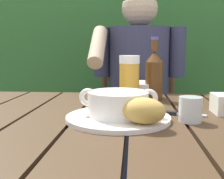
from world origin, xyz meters
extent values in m
cube|color=#46301E|center=(-0.31, 0.00, 0.72)|extent=(0.14, 0.85, 0.04)
cube|color=#46301E|center=(-0.15, 0.00, 0.72)|extent=(0.14, 0.85, 0.04)
cube|color=#46301E|center=(0.00, 0.00, 0.72)|extent=(0.14, 0.85, 0.04)
cube|color=#46301E|center=(0.15, 0.00, 0.72)|extent=(0.14, 0.85, 0.04)
cube|color=#46301E|center=(0.31, 0.00, 0.72)|extent=(0.14, 0.85, 0.04)
cube|color=#46301E|center=(0.00, 0.40, 0.67)|extent=(1.33, 0.03, 0.08)
cube|color=#2D5F2B|center=(0.00, 1.44, 0.98)|extent=(3.42, 0.60, 1.97)
cylinder|color=#4C3823|center=(0.66, 1.59, 0.78)|extent=(0.10, 0.10, 1.55)
cylinder|color=#4C3823|center=(0.46, 1.59, 1.01)|extent=(0.10, 0.10, 2.02)
cylinder|color=#4D2F20|center=(0.34, 1.01, 0.22)|extent=(0.04, 0.04, 0.44)
cylinder|color=#4D2F20|center=(-0.10, 1.01, 0.22)|extent=(0.04, 0.04, 0.44)
cube|color=#4D2F20|center=(0.12, 0.81, 0.45)|extent=(0.48, 0.44, 0.02)
cylinder|color=#4D2F20|center=(0.34, 1.01, 0.70)|extent=(0.04, 0.04, 0.51)
cylinder|color=#4D2F20|center=(-0.10, 1.01, 0.70)|extent=(0.04, 0.04, 0.51)
cube|color=#4D2F20|center=(0.12, 1.01, 0.62)|extent=(0.44, 0.02, 0.04)
cube|color=#4D2F20|center=(0.12, 1.01, 0.75)|extent=(0.44, 0.02, 0.04)
cube|color=#4D2F20|center=(0.12, 1.01, 0.88)|extent=(0.44, 0.02, 0.04)
cylinder|color=#333551|center=(0.21, 0.61, 0.51)|extent=(0.13, 0.40, 0.13)
cylinder|color=#333551|center=(0.04, 0.61, 0.51)|extent=(0.13, 0.40, 0.13)
cylinder|color=#333551|center=(0.12, 0.71, 0.78)|extent=(0.32, 0.32, 0.54)
sphere|color=tan|center=(0.12, 0.71, 1.15)|extent=(0.19, 0.19, 0.19)
sphere|color=black|center=(0.12, 0.71, 1.17)|extent=(0.18, 0.18, 0.18)
cylinder|color=#333551|center=(0.32, 0.69, 0.92)|extent=(0.08, 0.08, 0.26)
cylinder|color=#333551|center=(-0.08, 0.69, 0.92)|extent=(0.08, 0.08, 0.26)
cylinder|color=tan|center=(-0.08, 0.53, 0.95)|extent=(0.07, 0.25, 0.21)
cylinder|color=white|center=(0.05, -0.05, 0.75)|extent=(0.29, 0.29, 0.01)
cylinder|color=white|center=(0.05, -0.05, 0.79)|extent=(0.17, 0.17, 0.07)
cylinder|color=#C77029|center=(0.05, -0.05, 0.80)|extent=(0.15, 0.15, 0.01)
torus|color=white|center=(-0.03, -0.05, 0.80)|extent=(0.05, 0.01, 0.05)
torus|color=white|center=(0.13, -0.05, 0.80)|extent=(0.05, 0.01, 0.05)
ellipsoid|color=tan|center=(0.12, -0.13, 0.79)|extent=(0.12, 0.10, 0.06)
cylinder|color=gold|center=(0.08, 0.21, 0.81)|extent=(0.07, 0.07, 0.14)
cylinder|color=white|center=(0.08, 0.21, 0.90)|extent=(0.07, 0.07, 0.03)
cylinder|color=#543114|center=(0.17, 0.27, 0.81)|extent=(0.07, 0.07, 0.15)
cone|color=#543114|center=(0.17, 0.27, 0.91)|extent=(0.07, 0.07, 0.04)
cylinder|color=#543114|center=(0.17, 0.27, 0.95)|extent=(0.03, 0.03, 0.04)
cylinder|color=#50489E|center=(0.17, 0.27, 0.98)|extent=(0.03, 0.03, 0.01)
cylinder|color=silver|center=(0.24, -0.05, 0.78)|extent=(0.06, 0.06, 0.07)
cube|color=silver|center=(0.25, 0.01, 0.74)|extent=(0.11, 0.04, 0.00)
cube|color=black|center=(0.19, 0.03, 0.75)|extent=(0.06, 0.03, 0.01)
cylinder|color=white|center=(0.12, 0.32, 0.77)|extent=(0.16, 0.16, 0.06)
camera|label=1|loc=(0.09, -0.79, 0.93)|focal=44.23mm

